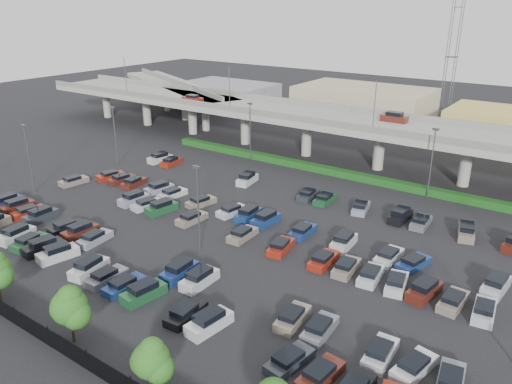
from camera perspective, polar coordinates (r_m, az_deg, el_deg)
ground at (r=63.63m, az=-1.63°, el=-4.01°), size 280.00×280.00×0.00m
overpass at (r=87.78m, az=10.91°, el=7.54°), size 150.00×13.00×15.80m
on_ramp at (r=125.96m, az=-9.12°, el=11.65°), size 50.93×30.13×8.80m
hedge at (r=83.33m, az=8.71°, el=2.35°), size 66.00×1.60×1.10m
fence at (r=47.03m, az=-23.29°, el=-14.58°), size 70.00×0.10×2.00m
tree_row at (r=45.67m, az=-21.68°, el=-11.52°), size 65.07×3.66×5.94m
parked_cars at (r=59.21m, az=-4.43°, el=-5.41°), size 62.91×36.70×1.67m
light_poles at (r=65.12m, az=-3.55°, el=2.48°), size 66.90×48.38×10.30m
distant_buildings at (r=112.53m, az=23.20°, el=7.49°), size 138.00×24.00×9.00m
comm_tower at (r=124.38m, az=21.49°, el=14.46°), size 2.40×2.40×30.00m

